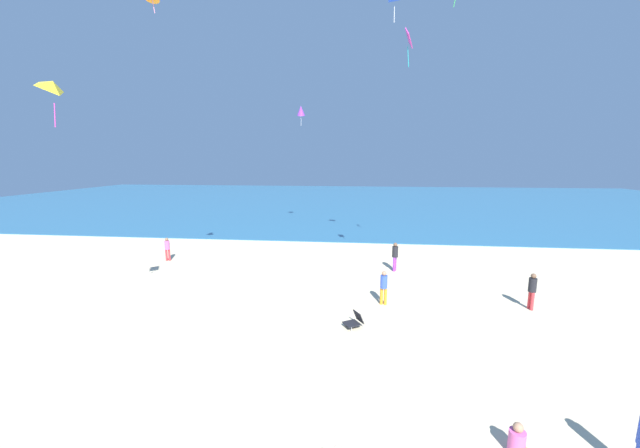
% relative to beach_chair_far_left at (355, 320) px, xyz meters
% --- Properties ---
extents(ground_plane, '(120.00, 120.00, 0.00)m').
position_rel_beach_chair_far_left_xyz_m(ground_plane, '(-1.58, 4.13, -0.26)').
color(ground_plane, beige).
extents(ocean_water, '(120.00, 60.00, 0.05)m').
position_rel_beach_chair_far_left_xyz_m(ocean_water, '(-1.58, 44.09, -0.24)').
color(ocean_water, teal).
rests_on(ocean_water, ground_plane).
extents(beach_chair_far_left, '(0.86, 0.82, 0.60)m').
position_rel_beach_chair_far_left_xyz_m(beach_chair_far_left, '(0.00, 0.00, 0.00)').
color(beach_chair_far_left, black).
rests_on(beach_chair_far_left, ground_plane).
extents(person_0, '(0.35, 0.35, 1.53)m').
position_rel_beach_chair_far_left_xyz_m(person_0, '(1.23, 2.33, 0.62)').
color(person_0, orange).
rests_on(person_0, ground_plane).
extents(person_3, '(0.36, 0.36, 1.60)m').
position_rel_beach_chair_far_left_xyz_m(person_3, '(7.47, 2.49, 0.66)').
color(person_3, red).
rests_on(person_3, ground_plane).
extents(person_4, '(0.65, 0.62, 0.74)m').
position_rel_beach_chair_far_left_xyz_m(person_4, '(3.62, -5.65, 0.01)').
color(person_4, '#D8599E').
rests_on(person_4, ground_plane).
extents(person_5, '(0.44, 0.44, 1.67)m').
position_rel_beach_chair_far_left_xyz_m(person_5, '(2.18, 7.31, 0.70)').
color(person_5, purple).
rests_on(person_5, ground_plane).
extents(person_7, '(0.38, 0.38, 1.49)m').
position_rel_beach_chair_far_left_xyz_m(person_7, '(-11.95, 7.88, 0.60)').
color(person_7, red).
rests_on(person_7, ground_plane).
extents(kite_yellow, '(0.61, 0.78, 1.48)m').
position_rel_beach_chair_far_left_xyz_m(kite_yellow, '(-9.17, -2.48, 8.26)').
color(kite_yellow, yellow).
extents(kite_purple, '(0.78, 0.97, 1.76)m').
position_rel_beach_chair_far_left_xyz_m(kite_purple, '(-5.12, 18.96, 10.28)').
color(kite_purple, purple).
extents(kite_magenta, '(0.37, 0.96, 1.68)m').
position_rel_beach_chair_far_left_xyz_m(kite_magenta, '(2.13, 4.52, 11.36)').
color(kite_magenta, '#DB3DA8').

